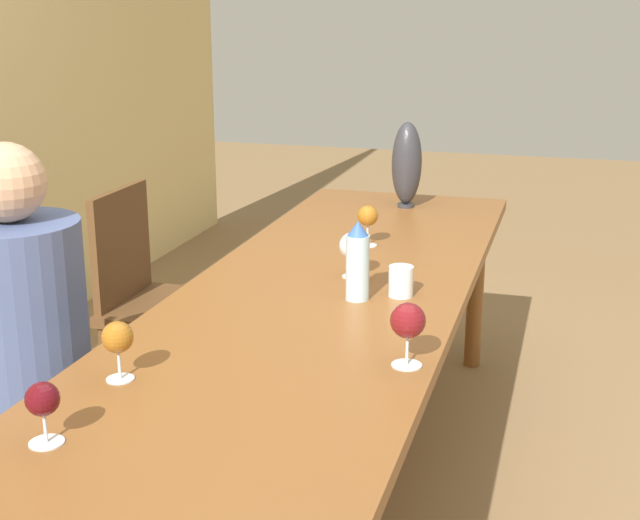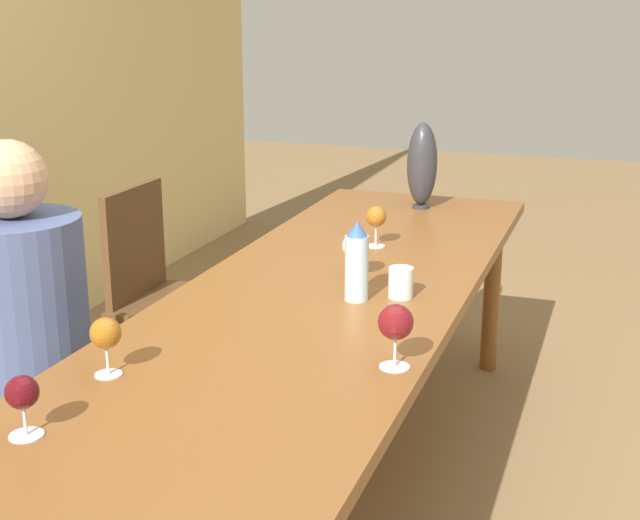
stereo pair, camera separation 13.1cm
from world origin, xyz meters
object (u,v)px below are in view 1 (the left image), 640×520
at_px(water_bottle, 358,262).
at_px(vase, 407,164).
at_px(water_tumbler, 401,281).
at_px(wine_glass_1, 368,217).
at_px(person_near, 27,347).
at_px(wine_glass_2, 118,339).
at_px(wine_glass_3, 43,401).
at_px(wine_glass_5, 353,246).
at_px(chair_far, 156,295).
at_px(wine_glass_4, 408,322).
at_px(chair_near, 6,397).

xyz_separation_m(water_bottle, vase, (1.18, 0.09, 0.07)).
relative_size(water_tumbler, wine_glass_1, 0.63).
distance_m(vase, person_near, 1.75).
bearing_deg(wine_glass_2, water_bottle, -28.58).
bearing_deg(wine_glass_3, wine_glass_2, 1.74).
xyz_separation_m(wine_glass_5, chair_far, (0.34, 0.84, -0.35)).
bearing_deg(vase, chair_far, 128.02).
distance_m(vase, wine_glass_4, 1.64).
distance_m(water_bottle, vase, 1.18).
distance_m(wine_glass_5, chair_near, 1.08).
relative_size(wine_glass_1, person_near, 0.12).
distance_m(water_bottle, wine_glass_1, 0.57).
height_order(vase, person_near, person_near).
relative_size(water_tumbler, wine_glass_4, 0.58).
bearing_deg(person_near, wine_glass_3, -142.80).
bearing_deg(chair_near, person_near, -90.00).
distance_m(vase, chair_far, 1.12).
distance_m(chair_near, person_near, 0.18).
relative_size(water_tumbler, person_near, 0.07).
xyz_separation_m(wine_glass_5, person_near, (-0.58, 0.76, -0.19)).
bearing_deg(wine_glass_1, person_near, 142.65).
height_order(vase, wine_glass_4, vase).
distance_m(wine_glass_5, chair_far, 0.97).
relative_size(water_bottle, chair_near, 0.26).
relative_size(water_bottle, person_near, 0.19).
relative_size(water_bottle, water_tumbler, 2.57).
height_order(water_bottle, wine_glass_1, water_bottle).
bearing_deg(chair_far, wine_glass_3, -160.46).
relative_size(water_tumbler, vase, 0.25).
bearing_deg(wine_glass_5, chair_near, 124.69).
distance_m(water_bottle, person_near, 0.93).
height_order(water_tumbler, person_near, person_near).
relative_size(wine_glass_3, chair_far, 0.14).
bearing_deg(vase, water_tumbler, -169.69).
bearing_deg(water_bottle, wine_glass_4, -152.31).
bearing_deg(wine_glass_3, water_tumbler, -24.33).
bearing_deg(water_tumbler, vase, 10.31).
xyz_separation_m(chair_far, person_near, (-0.92, -0.08, 0.16)).
height_order(wine_glass_5, chair_near, chair_near).
height_order(water_bottle, water_tumbler, water_bottle).
height_order(water_tumbler, wine_glass_1, wine_glass_1).
relative_size(water_bottle, chair_far, 0.26).
bearing_deg(wine_glass_1, wine_glass_2, 167.81).
xyz_separation_m(water_tumbler, wine_glass_4, (-0.49, -0.11, 0.06)).
bearing_deg(wine_glass_1, wine_glass_5, -173.90).
height_order(water_tumbler, chair_far, chair_far).
height_order(water_tumbler, chair_near, chair_near).
bearing_deg(person_near, water_bottle, -65.09).
distance_m(wine_glass_1, wine_glass_3, 1.57).
relative_size(vase, wine_glass_5, 2.48).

